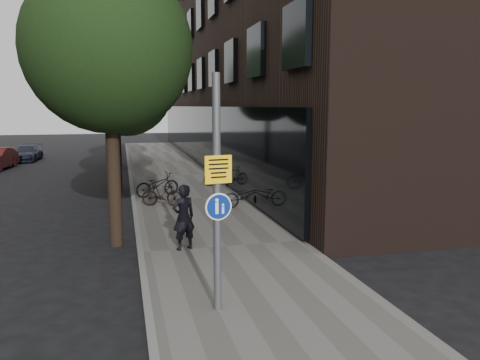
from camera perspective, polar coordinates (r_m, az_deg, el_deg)
name	(u,v)px	position (r m, az deg, el deg)	size (l,w,h in m)	color
ground	(250,301)	(9.61, 1.21, -14.50)	(120.00, 120.00, 0.00)	black
sidewalk	(191,200)	(19.05, -6.04, -2.46)	(4.50, 60.00, 0.12)	#62605B
curb_edge	(134,203)	(18.88, -12.83, -2.73)	(0.15, 60.00, 0.13)	slate
building_right_dark_brick	(286,27)	(32.77, 5.64, 18.04)	(12.00, 40.00, 18.00)	black
street_tree_near	(112,57)	(13.20, -15.37, 14.24)	(4.40, 4.40, 7.50)	black
street_tree_mid	(115,76)	(21.67, -14.95, 12.10)	(5.00, 5.00, 7.80)	black
street_tree_far	(117,85)	(30.66, -14.76, 11.11)	(5.00, 5.00, 7.80)	black
signpost	(217,194)	(8.32, -2.84, -1.74)	(0.49, 0.14, 4.28)	#595B5E
pedestrian	(184,217)	(12.23, -6.90, -4.54)	(0.63, 0.41, 1.72)	black
parked_bike_facade_near	(246,195)	(17.21, 0.74, -1.90)	(0.61, 1.74, 0.91)	black
parked_bike_facade_far	(219,177)	(21.85, -2.52, 0.41)	(0.42, 1.50, 0.90)	black
parked_bike_curb_near	(157,185)	(19.67, -10.04, -0.56)	(0.65, 1.87, 0.98)	black
parked_bike_curb_far	(162,194)	(17.75, -9.47, -1.66)	(0.44, 1.55, 0.93)	black
parked_car_far	(27,153)	(36.28, -24.49, 3.01)	(1.55, 3.81, 1.11)	#1C2033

